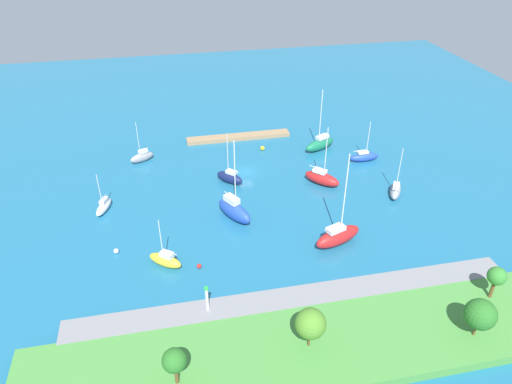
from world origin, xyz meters
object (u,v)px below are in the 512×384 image
Objects in this scene: park_tree_midwest at (480,314)px; sailboat_gray_off_beacon at (142,157)px; mooring_buoy_yellow at (262,148)px; sailboat_blue_outer_mooring at (234,210)px; park_tree_west at (310,324)px; park_tree_mideast at (497,277)px; sailboat_green_lone_south at (320,144)px; sailboat_navy_along_channel at (230,177)px; pier_dock at (238,137)px; sailboat_white_mid_basin at (104,206)px; sailboat_blue_near_pier at (364,157)px; mooring_buoy_red at (199,266)px; sailboat_red_by_breakwater at (322,178)px; sailboat_red_inner_mooring at (338,236)px; sailboat_gray_east_end at (396,190)px; harbor_beacon at (207,297)px; mooring_buoy_white at (116,251)px; park_tree_east at (174,361)px; sailboat_yellow_far_south at (165,260)px.

sailboat_gray_off_beacon reaches higher than park_tree_midwest.
sailboat_blue_outer_mooring is at bearing 66.97° from mooring_buoy_yellow.
park_tree_mideast is at bearing -173.96° from park_tree_west.
park_tree_west is 50.07m from sailboat_green_lone_south.
sailboat_navy_along_channel is (21.20, -40.33, -3.31)m from park_tree_midwest.
park_tree_mideast is at bearing 112.70° from pier_dock.
sailboat_white_mid_basin is at bearing -54.48° from park_tree_west.
sailboat_blue_near_pier is at bearing -89.62° from park_tree_mideast.
sailboat_red_by_breakwater is at bearing -142.88° from mooring_buoy_red.
sailboat_red_inner_mooring reaches higher than sailboat_gray_east_end.
sailboat_blue_outer_mooring is (3.71, -26.96, -2.99)m from park_tree_west.
sailboat_navy_along_channel is (-7.52, -30.57, -2.32)m from harbor_beacon.
sailboat_gray_off_beacon is at bearing 93.85° from sailboat_gray_east_end.
park_tree_mideast is 5.17× the size of mooring_buoy_yellow.
harbor_beacon is at bearing 151.65° from sailboat_gray_east_end.
park_tree_midwest is 49.49m from sailboat_green_lone_south.
park_tree_mideast is 0.52× the size of sailboat_gray_east_end.
sailboat_navy_along_channel is at bearing 100.40° from sailboat_gray_east_end.
sailboat_blue_near_pier is (-33.89, -33.26, -2.46)m from harbor_beacon.
park_tree_midwest is 0.61× the size of sailboat_blue_near_pier.
sailboat_blue_outer_mooring is 18.51m from mooring_buoy_white.
park_tree_mideast is 45.14m from sailboat_green_lone_south.
sailboat_gray_east_end is at bearing -100.29° from park_tree_midwest.
park_tree_west is 38.23m from sailboat_navy_along_channel.
mooring_buoy_red is (12.26, 38.75, -0.07)m from pier_dock.
sailboat_blue_near_pier reaches higher than park_tree_east.
park_tree_mideast is 7.05× the size of mooring_buoy_red.
sailboat_gray_off_beacon is 31.32m from sailboat_yellow_far_south.
sailboat_red_by_breakwater reaches higher than mooring_buoy_white.
sailboat_red_by_breakwater is 17.03× the size of mooring_buoy_red.
park_tree_midwest is 39.13m from sailboat_yellow_far_south.
harbor_beacon is at bearing 90.98° from mooring_buoy_red.
sailboat_green_lone_south reaches higher than sailboat_white_mid_basin.
sailboat_white_mid_basin is at bearing -74.90° from park_tree_east.
mooring_buoy_red is (-11.17, 5.55, -0.04)m from mooring_buoy_white.
sailboat_white_mid_basin is at bearing -172.83° from sailboat_blue_near_pier.
sailboat_blue_near_pier is at bearing 111.30° from sailboat_green_lone_south.
sailboat_gray_off_beacon is at bearing -54.80° from park_tree_midwest.
sailboat_blue_outer_mooring is at bearing -164.50° from mooring_buoy_white.
sailboat_gray_east_end is at bearing -89.71° from sailboat_blue_near_pier.
pier_dock is at bearing -107.55° from mooring_buoy_red.
sailboat_navy_along_channel reaches higher than sailboat_gray_off_beacon.
park_tree_east is at bearing 128.93° from sailboat_yellow_far_south.
sailboat_red_by_breakwater is (-13.02, -34.16, -3.36)m from park_tree_west.
sailboat_blue_near_pier is 44.67m from sailboat_yellow_far_south.
park_tree_west is (-10.19, 7.40, 1.17)m from harbor_beacon.
sailboat_yellow_far_south is 10.36× the size of mooring_buoy_white.
park_tree_west is 7.96× the size of mooring_buoy_red.
park_tree_west is at bearing 134.31° from mooring_buoy_white.
park_tree_midwest is at bearing 98.62° from sailboat_gray_off_beacon.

